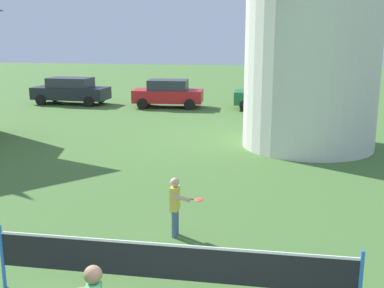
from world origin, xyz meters
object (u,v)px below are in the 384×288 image
Objects in this scene: tennis_net at (170,262)px; parked_car_black at (71,90)px; player_far at (176,204)px; parked_car_green at (269,95)px; parked_car_red at (168,93)px.

parked_car_black reaches higher than tennis_net.
parked_car_black is at bearing 119.48° from player_far.
parked_car_black is (-10.40, 20.15, 0.12)m from tennis_net.
player_far is 20.28m from parked_car_black.
parked_car_black is at bearing 117.29° from tennis_net.
tennis_net is 20.07m from parked_car_green.
tennis_net is 2.53m from player_far.
parked_car_red and parked_car_green have the same top height.
parked_car_red is (-4.02, 17.37, 0.10)m from player_far.
player_far is 17.62m from parked_car_green.
player_far is at bearing -60.52° from parked_car_black.
parked_car_red is (-4.44, 19.86, 0.12)m from tennis_net.
tennis_net is 20.35m from parked_car_red.
player_far is at bearing 99.45° from tennis_net.
parked_car_black and parked_car_red have the same top height.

